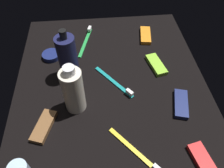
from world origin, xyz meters
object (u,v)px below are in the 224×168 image
Objects in this scene: toothbrush_green at (86,40)px; snack_bar_red at (204,162)px; bodywash_bottle at (73,90)px; snack_bar_navy at (181,104)px; snack_bar_brown at (44,126)px; toothbrush_yellow at (138,153)px; snack_bar_lime at (156,65)px; snack_bar_orange at (145,35)px; lotion_bottle at (68,57)px; toothbrush_teal at (116,83)px; cream_tin_left at (51,55)px.

snack_bar_red is (52.77, 28.96, 0.14)cm from toothbrush_green.
bodywash_bottle reaches higher than snack_bar_navy.
snack_bar_brown is 41.55cm from snack_bar_navy.
snack_bar_red is at bearing 89.76° from snack_bar_brown.
snack_bar_lime is at bearing 158.82° from toothbrush_yellow.
bodywash_bottle is at bearing -6.60° from toothbrush_green.
toothbrush_green is 1.70× the size of snack_bar_orange.
toothbrush_green is at bearing -136.78° from snack_bar_lime.
snack_bar_red is at bearing 56.94° from bodywash_bottle.
snack_bar_red is (4.19, 16.41, 0.14)cm from toothbrush_yellow.
lotion_bottle is at bearing -171.93° from bodywash_bottle.
toothbrush_green is 24.36cm from snack_bar_orange.
lotion_bottle is 1.21× the size of toothbrush_teal.
bodywash_bottle is 16.80cm from toothbrush_teal.
toothbrush_teal reaches higher than snack_bar_lime.
snack_bar_red is (53.18, 4.60, 0.00)cm from snack_bar_orange.
snack_bar_orange is 1.59× the size of cream_tin_left.
snack_bar_orange is at bearing -157.87° from snack_bar_navy.
snack_bar_brown is at bearing -69.57° from snack_bar_navy.
snack_bar_brown is 44.22cm from snack_bar_red.
toothbrush_yellow is 1.40× the size of snack_bar_red.
cream_tin_left is at bearing -57.54° from toothbrush_green.
snack_bar_orange is (-0.41, 24.36, 0.14)cm from toothbrush_green.
snack_bar_brown and snack_bar_navy have the same top height.
toothbrush_teal is 2.31× the size of cream_tin_left.
snack_bar_navy is at bearing 15.83° from snack_bar_orange.
cream_tin_left is (8.74, -37.46, 0.15)cm from snack_bar_orange.
toothbrush_green reaches higher than snack_bar_navy.
snack_bar_lime is 1.00× the size of snack_bar_navy.
toothbrush_green is at bearing -162.58° from snack_bar_red.
toothbrush_teal reaches higher than snack_bar_navy.
bodywash_bottle reaches higher than toothbrush_yellow.
toothbrush_green is at bearing -158.31° from toothbrush_teal.
snack_bar_orange is at bearing 103.14° from cream_tin_left.
snack_bar_brown is (14.35, -22.29, 0.14)cm from toothbrush_teal.
lotion_bottle reaches higher than snack_bar_orange.
snack_bar_orange is 1.00× the size of snack_bar_red.
toothbrush_green is at bearing 162.33° from lotion_bottle.
snack_bar_red is at bearing 16.39° from snack_bar_navy.
bodywash_bottle is 43.06cm from snack_bar_orange.
toothbrush_yellow is at bearing -33.37° from snack_bar_navy.
snack_bar_lime and snack_bar_orange have the same top height.
bodywash_bottle is 1.63× the size of snack_bar_red.
toothbrush_teal is 21.83cm from snack_bar_navy.
snack_bar_red is at bearing 28.76° from toothbrush_green.
lotion_bottle is 1.76× the size of snack_bar_brown.
snack_bar_lime is at bearing 77.47° from cream_tin_left.
toothbrush_teal reaches higher than snack_bar_brown.
bodywash_bottle is 1.63× the size of snack_bar_orange.
snack_bar_orange and snack_bar_navy have the same top height.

